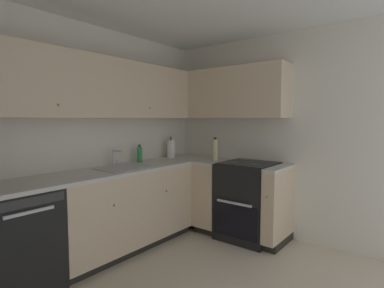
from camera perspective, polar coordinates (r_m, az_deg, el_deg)
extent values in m
cube|color=silver|center=(3.38, -22.13, 0.79)|extent=(3.80, 0.05, 2.44)
cube|color=silver|center=(3.80, 16.90, 1.33)|extent=(0.05, 3.16, 2.44)
cube|color=black|center=(2.96, -30.51, -15.65)|extent=(0.60, 0.60, 0.87)
cube|color=#333333|center=(2.58, -28.38, -9.64)|extent=(0.55, 0.01, 0.07)
cube|color=silver|center=(2.58, -28.19, -11.21)|extent=(0.36, 0.02, 0.02)
cube|color=beige|center=(3.48, -12.73, -11.28)|extent=(1.63, 0.60, 0.78)
cube|color=black|center=(3.64, -12.91, -17.75)|extent=(1.63, 0.54, 0.09)
sphere|color=tan|center=(2.99, -14.39, -11.07)|extent=(0.02, 0.02, 0.02)
sphere|color=tan|center=(3.46, -4.77, -8.78)|extent=(0.02, 0.02, 0.02)
cube|color=beige|center=(3.39, -12.89, -4.67)|extent=(2.84, 0.60, 0.03)
cube|color=beige|center=(3.98, 4.32, -9.11)|extent=(0.60, 0.31, 0.78)
cube|color=black|center=(4.13, 4.52, -14.88)|extent=(0.54, 0.31, 0.09)
cube|color=beige|center=(3.60, 15.90, -10.82)|extent=(0.60, 0.15, 0.78)
cube|color=black|center=(3.76, 15.93, -17.09)|extent=(0.54, 0.15, 0.09)
sphere|color=tan|center=(3.28, 13.86, -9.65)|extent=(0.02, 0.02, 0.02)
cube|color=beige|center=(3.91, 4.36, -3.32)|extent=(0.60, 0.31, 0.03)
cube|color=beige|center=(3.51, 16.05, -4.42)|extent=(0.60, 0.15, 0.03)
cube|color=black|center=(3.77, 10.59, -10.41)|extent=(0.64, 0.62, 0.90)
cube|color=black|center=(3.55, 8.02, -14.11)|extent=(0.02, 0.55, 0.38)
cube|color=silver|center=(3.47, 7.88, -10.93)|extent=(0.02, 0.43, 0.02)
cube|color=black|center=(3.68, 10.69, -3.52)|extent=(0.59, 0.60, 0.01)
cube|color=black|center=(3.94, 12.76, -2.00)|extent=(0.03, 0.60, 0.15)
cylinder|color=#4C4C4C|center=(3.49, 11.61, -3.81)|extent=(0.11, 0.11, 0.01)
cylinder|color=#4C4C4C|center=(3.62, 7.75, -3.45)|extent=(0.11, 0.11, 0.01)
cylinder|color=#4C4C4C|center=(3.75, 13.55, -3.27)|extent=(0.11, 0.11, 0.01)
cylinder|color=#4C4C4C|center=(3.87, 9.87, -2.97)|extent=(0.11, 0.11, 0.01)
cube|color=beige|center=(3.38, -16.83, 10.04)|extent=(2.52, 0.32, 0.63)
sphere|color=tan|center=(2.93, -23.77, 6.76)|extent=(0.02, 0.02, 0.02)
sphere|color=tan|center=(3.59, -7.85, 6.67)|extent=(0.02, 0.02, 0.02)
cube|color=beige|center=(3.97, 6.24, 9.39)|extent=(0.32, 1.62, 0.63)
cube|color=#B7B7BC|center=(3.38, -12.18, -4.31)|extent=(0.60, 0.40, 0.01)
cube|color=gray|center=(3.39, -12.17, -5.13)|extent=(0.55, 0.36, 0.09)
cube|color=#99999E|center=(3.39, -12.17, -4.90)|extent=(0.02, 0.35, 0.06)
cylinder|color=silver|center=(3.55, -14.58, -2.49)|extent=(0.02, 0.02, 0.18)
cylinder|color=silver|center=(3.48, -13.86, -1.25)|extent=(0.02, 0.15, 0.02)
cylinder|color=silver|center=(3.59, -13.92, -3.41)|extent=(0.02, 0.02, 0.06)
cylinder|color=#338C4C|center=(3.77, -9.81, -1.97)|extent=(0.06, 0.06, 0.19)
cylinder|color=#262626|center=(3.76, -9.84, -0.33)|extent=(0.03, 0.03, 0.03)
cylinder|color=white|center=(4.14, -3.96, -0.95)|extent=(0.11, 0.11, 0.24)
cylinder|color=#3F3F3F|center=(4.14, -3.96, -0.67)|extent=(0.02, 0.02, 0.30)
cylinder|color=beige|center=(3.89, 4.37, -1.10)|extent=(0.07, 0.07, 0.27)
cylinder|color=black|center=(3.88, 4.38, 1.06)|extent=(0.04, 0.04, 0.02)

